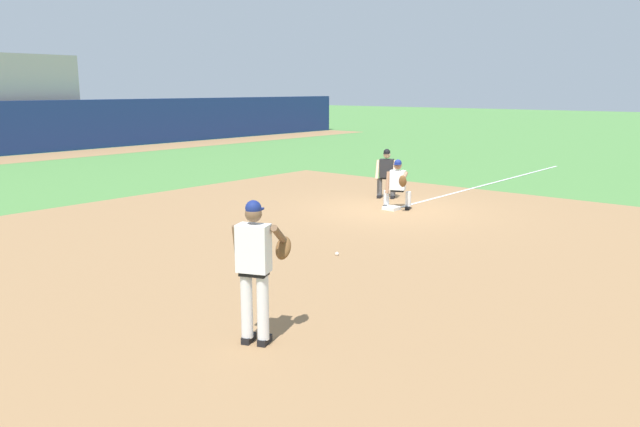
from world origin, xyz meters
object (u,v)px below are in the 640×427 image
Objects in this scene: first_base_bag at (392,208)px; baseball at (337,254)px; pitcher at (256,263)px; umpire at (387,172)px; first_baseman at (398,182)px.

baseball is at bearing -158.77° from first_base_bag.
pitcher reaches higher than first_base_bag.
pitcher is 11.06m from umpire.
baseball is (-4.59, -1.78, -0.01)m from first_base_bag.
pitcher is at bearing -154.38° from umpire.
pitcher reaches higher than first_baseman.
first_base_bag is 0.20× the size of pitcher.
umpire is (1.24, 1.20, 0.06)m from first_baseman.
first_base_bag reaches higher than baseball.
first_base_bag is 4.92m from baseball.
umpire is (1.41, 1.14, 0.75)m from first_base_bag.
pitcher reaches higher than umpire.
umpire reaches higher than baseball.
pitcher is 1.27× the size of umpire.
first_base_bag is 9.35m from pitcher.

